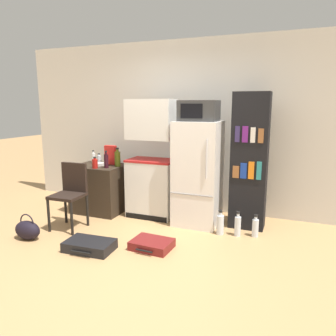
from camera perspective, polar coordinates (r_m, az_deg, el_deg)
ground_plane at (r=3.81m, az=-5.99°, el=-15.31°), size 24.00×24.00×0.00m
wall_back at (r=5.22m, az=6.04°, el=7.12°), size 6.40×0.10×2.67m
side_table at (r=5.34m, az=-11.75°, el=-3.47°), size 0.77×0.64×0.75m
kitchen_hutch at (r=4.91m, az=-2.87°, el=0.72°), size 0.71×0.46×1.76m
refrigerator at (r=4.61m, az=5.22°, el=-0.98°), size 0.61×0.59×1.46m
microwave at (r=4.51m, az=5.40°, el=9.89°), size 0.51×0.38×0.28m
bookshelf at (r=4.56m, az=13.98°, el=1.09°), size 0.47×0.31×1.85m
bottle_olive_oil at (r=5.10m, az=-8.78°, el=1.64°), size 0.09×0.09×0.29m
bottle_wine_dark at (r=5.01m, az=-10.71°, el=1.27°), size 0.07×0.07×0.26m
bottle_ketchup_red at (r=5.01m, az=-12.62°, el=0.78°), size 0.08×0.08×0.17m
bottle_milk_white at (r=5.48m, az=-12.86°, el=1.78°), size 0.06×0.06×0.21m
bottle_clear_short at (r=5.44m, az=-11.92°, el=1.54°), size 0.07×0.07×0.16m
bowl at (r=5.22m, az=-11.88°, el=0.65°), size 0.16×0.16×0.04m
cereal_box at (r=5.29m, az=-9.95°, el=2.26°), size 0.19×0.07×0.30m
chair at (r=4.71m, az=-16.55°, el=-3.58°), size 0.42×0.42×0.89m
suitcase_large_flat at (r=4.00m, az=-2.84°, el=-13.14°), size 0.49×0.40×0.10m
suitcase_small_flat at (r=4.05m, az=-13.49°, el=-12.99°), size 0.58×0.40×0.12m
handbag at (r=4.58m, az=-23.27°, el=-9.85°), size 0.36×0.20×0.33m
water_bottle_front at (r=4.41m, az=12.04°, el=-9.79°), size 0.08×0.08×0.33m
water_bottle_middle at (r=4.44m, az=14.96°, el=-9.96°), size 0.08×0.08×0.29m
water_bottle_back at (r=4.42m, az=9.08°, el=-9.63°), size 0.10×0.10×0.33m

